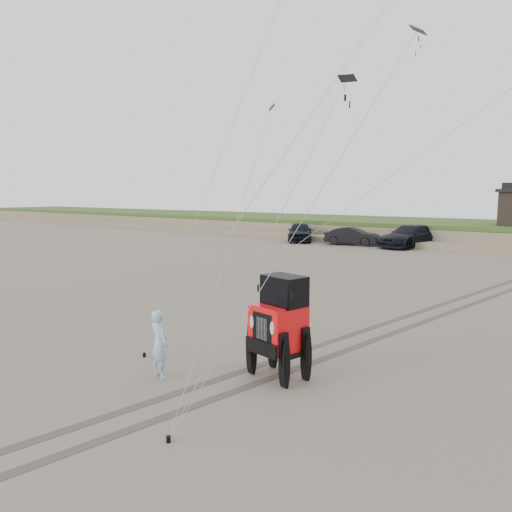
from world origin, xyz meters
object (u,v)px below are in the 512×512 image
object	(u,v)px
truck_c	(409,236)
man	(159,344)
truck_b	(352,236)
jeep	(278,337)
truck_a	(300,232)

from	to	relation	value
truck_c	man	distance (m)	31.36
truck_b	jeep	size ratio (longest dim) A/B	0.87
truck_b	truck_c	world-z (taller)	truck_c
truck_a	truck_b	xyz separation A→B (m)	(5.10, 0.02, -0.13)
jeep	truck_c	bearing A→B (deg)	116.98
jeep	man	size ratio (longest dim) A/B	3.19
truck_b	man	world-z (taller)	man
truck_a	truck_b	size ratio (longest dim) A/B	1.13
truck_a	jeep	bearing A→B (deg)	-90.15
truck_a	jeep	xyz separation A→B (m)	(17.50, -27.84, 0.09)
truck_a	jeep	size ratio (longest dim) A/B	0.99
truck_b	truck_c	xyz separation A→B (m)	(4.33, 1.24, 0.15)
truck_c	man	world-z (taller)	truck_c
man	truck_b	bearing A→B (deg)	-59.87
truck_b	truck_a	bearing A→B (deg)	78.36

